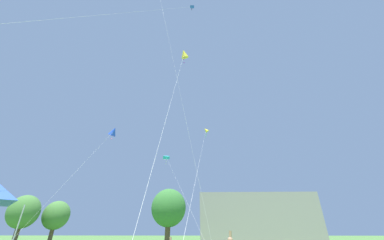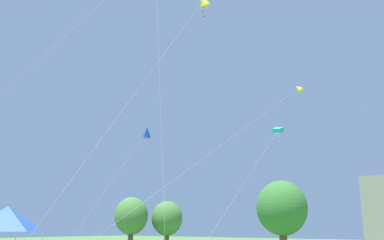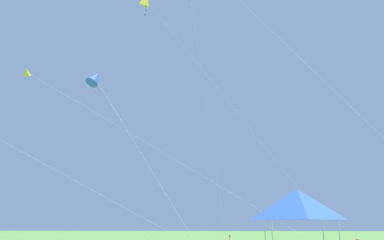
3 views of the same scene
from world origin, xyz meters
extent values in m
pyramid|color=blue|center=(-4.32, 5.23, 3.77)|extent=(3.36, 3.36, 1.48)
sphere|color=tan|center=(6.47, 8.35, 1.60)|extent=(0.25, 0.25, 0.25)
cylinder|color=tan|center=(6.49, 8.36, 1.70)|extent=(0.18, 0.15, 0.57)
sphere|color=#896042|center=(4.25, -0.19, 1.70)|extent=(0.27, 0.27, 0.27)
cylinder|color=silver|center=(-4.63, 12.55, 5.44)|extent=(2.25, 7.08, 10.89)
cone|color=blue|center=(-3.51, 16.09, 10.89)|extent=(1.17, 1.20, 1.26)
sphere|color=pink|center=(-3.48, 16.06, 10.40)|extent=(0.12, 0.12, 0.12)
sphere|color=pink|center=(-3.56, 16.01, 10.06)|extent=(0.12, 0.12, 0.12)
cylinder|color=silver|center=(-1.51, 5.52, 14.18)|extent=(11.95, 18.76, 28.37)
cylinder|color=silver|center=(3.70, 7.18, 9.83)|extent=(0.24, 14.76, 19.66)
cone|color=yellow|center=(3.59, 14.55, 19.66)|extent=(1.11, 1.16, 1.31)
sphere|color=purple|center=(3.58, 14.56, 19.13)|extent=(0.13, 0.13, 0.13)
sphere|color=purple|center=(3.53, 14.52, 18.77)|extent=(0.13, 0.13, 0.13)
sphere|color=purple|center=(3.59, 14.60, 18.41)|extent=(0.13, 0.13, 0.13)
cylinder|color=silver|center=(5.27, 12.41, 7.45)|extent=(1.74, 24.66, 14.90)
cone|color=yellow|center=(6.14, 24.73, 14.89)|extent=(0.97, 0.81, 0.97)
sphere|color=green|center=(6.20, 24.73, 14.53)|extent=(0.09, 0.09, 0.09)
sphere|color=green|center=(6.16, 24.81, 14.28)|extent=(0.09, 0.09, 0.09)
sphere|color=green|center=(6.10, 24.74, 14.03)|extent=(0.09, 0.09, 0.09)
sphere|color=green|center=(6.07, 24.72, 13.78)|extent=(0.09, 0.09, 0.09)
cylinder|color=silver|center=(2.60, 21.38, 6.91)|extent=(6.91, 25.60, 13.82)
cylinder|color=silver|center=(2.97, 10.46, 14.96)|extent=(5.86, 4.14, 29.92)
camera|label=1|loc=(5.04, -3.28, 1.98)|focal=20.00mm
camera|label=2|loc=(20.97, -8.36, 3.28)|focal=40.00mm
camera|label=3|loc=(-26.23, 9.23, 2.95)|focal=40.00mm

